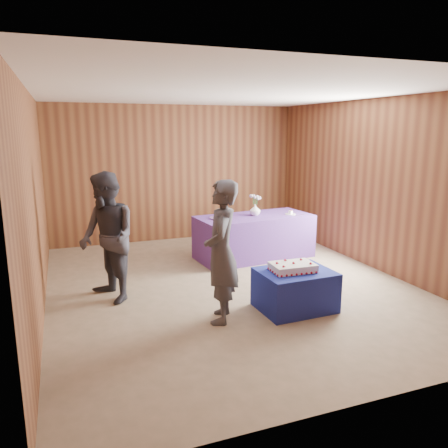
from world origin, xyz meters
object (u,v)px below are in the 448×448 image
vase (255,210)px  guest_left (221,252)px  guest_right (107,238)px  serving_table (254,237)px  sheet_cake (293,267)px  cake_table (295,290)px

vase → guest_left: (-1.46, -2.26, -0.01)m
guest_left → guest_right: size_ratio=0.98×
serving_table → guest_left: size_ratio=1.20×
guest_left → guest_right: guest_right is taller
guest_right → sheet_cake: bearing=43.1°
serving_table → guest_left: 2.70m
cake_table → sheet_cake: size_ratio=1.57×
vase → guest_right: 2.87m
cake_table → guest_right: 2.48m
guest_left → guest_right: (-1.17, 1.09, 0.02)m
cake_table → serving_table: 2.30m
guest_left → cake_table: bearing=112.4°
sheet_cake → guest_right: (-2.11, 1.09, 0.30)m
cake_table → vase: bearing=76.2°
serving_table → sheet_cake: (-0.49, -2.24, 0.17)m
cake_table → guest_left: 1.14m
vase → guest_right: guest_right is taller
serving_table → guest_right: guest_right is taller
serving_table → sheet_cake: size_ratio=3.49×
cake_table → guest_right: guest_right is taller
sheet_cake → guest_right: bearing=155.2°
cake_table → serving_table: size_ratio=0.45×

